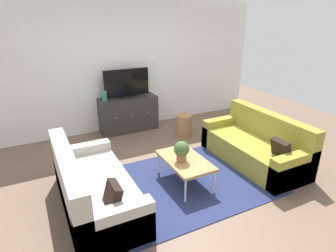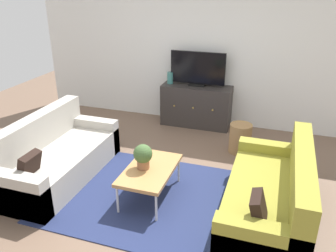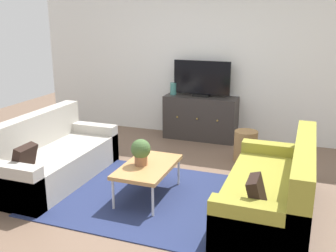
{
  "view_description": "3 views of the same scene",
  "coord_description": "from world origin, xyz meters",
  "views": [
    {
      "loc": [
        -1.95,
        -3.36,
        2.43
      ],
      "look_at": [
        0.0,
        0.48,
        0.71
      ],
      "focal_mm": 30.36,
      "sensor_mm": 36.0,
      "label": 1
    },
    {
      "loc": [
        1.34,
        -3.52,
        2.54
      ],
      "look_at": [
        0.0,
        0.48,
        0.71
      ],
      "focal_mm": 37.0,
      "sensor_mm": 36.0,
      "label": 2
    },
    {
      "loc": [
        1.66,
        -4.03,
        2.09
      ],
      "look_at": [
        0.0,
        0.48,
        0.71
      ],
      "focal_mm": 41.57,
      "sensor_mm": 36.0,
      "label": 3
    }
  ],
  "objects": [
    {
      "name": "wall_back",
      "position": [
        0.0,
        2.55,
        1.35
      ],
      "size": [
        6.4,
        0.12,
        2.7
      ],
      "primitive_type": "cube",
      "color": "white",
      "rests_on": "ground_plane"
    },
    {
      "name": "tv_console",
      "position": [
        -0.06,
        2.27,
        0.37
      ],
      "size": [
        1.24,
        0.47,
        0.75
      ],
      "color": "#332D2B",
      "rests_on": "ground_plane"
    },
    {
      "name": "glass_vase",
      "position": [
        -0.56,
        2.27,
        0.85
      ],
      "size": [
        0.11,
        0.11,
        0.21
      ],
      "primitive_type": "cylinder",
      "color": "teal",
      "rests_on": "tv_console"
    },
    {
      "name": "coffee_table",
      "position": [
        -0.03,
        -0.14,
        0.37
      ],
      "size": [
        0.55,
        0.94,
        0.4
      ],
      "color": "#B7844C",
      "rests_on": "ground_plane"
    },
    {
      "name": "couch_left_side",
      "position": [
        -1.44,
        -0.1,
        0.28
      ],
      "size": [
        0.86,
        1.89,
        0.85
      ],
      "color": "#B2ADA3",
      "rests_on": "ground_plane"
    },
    {
      "name": "area_rug",
      "position": [
        0.0,
        -0.15,
        0.01
      ],
      "size": [
        2.5,
        1.9,
        0.01
      ],
      "primitive_type": "cube",
      "color": "navy",
      "rests_on": "ground_plane"
    },
    {
      "name": "potted_plant",
      "position": [
        -0.1,
        -0.16,
        0.58
      ],
      "size": [
        0.23,
        0.23,
        0.31
      ],
      "color": "#936042",
      "rests_on": "coffee_table"
    },
    {
      "name": "ground_plane",
      "position": [
        0.0,
        0.0,
        0.0
      ],
      "size": [
        10.0,
        10.0,
        0.0
      ],
      "primitive_type": "plane",
      "color": "brown"
    },
    {
      "name": "wicker_basket",
      "position": [
        0.86,
        1.44,
        0.23
      ],
      "size": [
        0.34,
        0.34,
        0.46
      ],
      "primitive_type": "cylinder",
      "color": "#9E7547",
      "rests_on": "ground_plane"
    },
    {
      "name": "flat_screen_tv",
      "position": [
        -0.06,
        2.29,
        1.05
      ],
      "size": [
        0.97,
        0.16,
        0.61
      ],
      "color": "black",
      "rests_on": "tv_console"
    },
    {
      "name": "couch_right_side",
      "position": [
        1.44,
        -0.1,
        0.28
      ],
      "size": [
        0.86,
        1.89,
        0.85
      ],
      "color": "olive",
      "rests_on": "ground_plane"
    }
  ]
}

